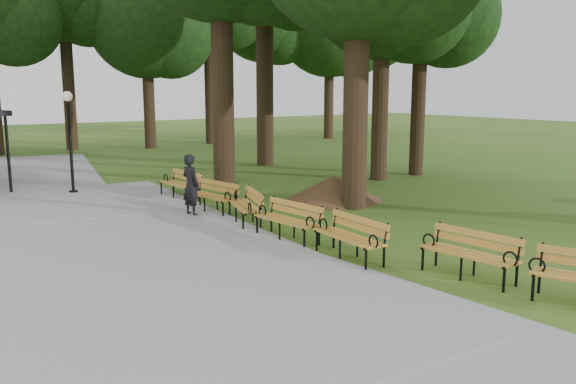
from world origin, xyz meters
TOP-DOWN VIEW (x-y plane):
  - ground at (0.00, 0.00)m, footprint 100.00×100.00m
  - path at (-4.00, 3.00)m, footprint 12.00×38.00m
  - person at (-0.80, 4.70)m, footprint 0.53×0.69m
  - lamp_post at (-2.64, 9.91)m, footprint 0.32×0.32m
  - dirt_mound at (3.67, 4.23)m, footprint 2.69×2.69m
  - bench_1 at (1.18, -2.96)m, footprint 0.91×1.97m
  - bench_2 at (0.16, -0.82)m, footprint 0.70×1.92m
  - bench_3 at (-0.06, 1.12)m, footprint 0.89×1.97m
  - bench_4 at (-0.02, 3.16)m, footprint 1.15×2.00m
  - bench_5 at (-0.16, 4.82)m, footprint 0.98×1.99m
  - bench_6 at (-0.08, 7.19)m, footprint 0.81×1.95m
  - tree_backdrop at (7.08, 23.14)m, footprint 36.04×9.80m

SIDE VIEW (x-z plane):
  - ground at x=0.00m, z-range 0.00..0.00m
  - path at x=-4.00m, z-range 0.00..0.06m
  - dirt_mound at x=3.67m, z-range 0.00..0.78m
  - bench_1 at x=1.18m, z-range 0.00..0.88m
  - bench_2 at x=0.16m, z-range 0.00..0.88m
  - bench_3 at x=-0.06m, z-range 0.00..0.88m
  - bench_4 at x=-0.02m, z-range 0.00..0.88m
  - bench_5 at x=-0.16m, z-range 0.00..0.88m
  - bench_6 at x=-0.08m, z-range 0.00..0.88m
  - person at x=-0.80m, z-range 0.00..1.67m
  - lamp_post at x=-2.64m, z-range 0.71..4.01m
  - tree_backdrop at x=7.08m, z-range 0.00..16.33m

